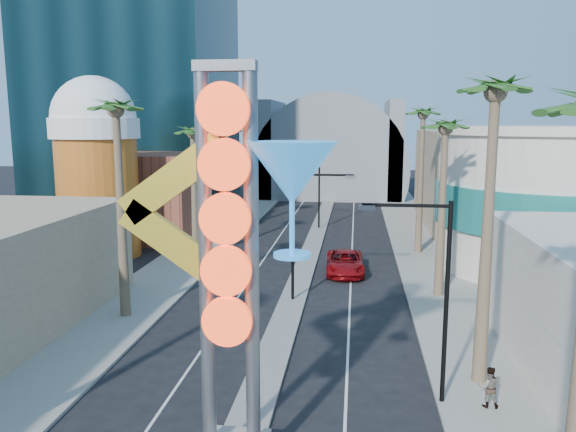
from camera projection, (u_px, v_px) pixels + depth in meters
The scene contains 20 objects.
sidewalk_west at pixel (206, 244), 50.24m from camera, with size 5.00×100.00×0.15m, color gray.
sidewalk_east at pixel (423, 250), 47.98m from camera, with size 5.00×100.00×0.15m, color gray.
median at pixel (314, 240), 52.05m from camera, with size 1.60×84.00×0.15m, color gray.
brick_filler_west at pixel (147, 196), 53.31m from camera, with size 10.00×10.00×8.00m, color brown.
filler_east at pixel (473, 179), 59.13m from camera, with size 10.00×20.00×10.00m, color tan.
beer_mug at pixel (96, 160), 44.97m from camera, with size 7.00×7.00×14.50m.
turquoise_building at pixel (551, 200), 41.22m from camera, with size 16.60×16.60×10.60m.
canopy at pixel (331, 167), 84.65m from camera, with size 22.00×16.00×22.00m.
neon_sign at pixel (255, 244), 16.45m from camera, with size 6.53×2.60×12.55m.
streetlight_0 at pixel (302, 223), 33.57m from camera, with size 3.79×0.25×8.00m.
streetlight_1 at pixel (314, 182), 57.20m from camera, with size 3.79×0.25×8.00m.
streetlight_2 at pixel (434, 284), 21.09m from camera, with size 3.45×0.25×8.00m.
palm_1 at pixel (116, 123), 29.82m from camera, with size 2.40×2.40×12.70m.
palm_2 at pixel (193, 140), 43.74m from camera, with size 2.40×2.40×11.20m.
palm_3 at pixel (228, 137), 55.50m from camera, with size 2.40×2.40×11.20m.
palm_5 at pixel (495, 111), 21.72m from camera, with size 2.40×2.40×13.20m.
palm_6 at pixel (445, 138), 33.69m from camera, with size 2.40×2.40×11.70m.
palm_7 at pixel (423, 123), 45.30m from camera, with size 2.40×2.40×12.70m.
red_pickup at pixel (345, 263), 40.71m from camera, with size 2.67×5.80×1.61m, color maroon.
pedestrian_b at pixel (489, 387), 21.23m from camera, with size 0.77×0.60×1.59m, color gray.
Camera 1 is at (3.72, -12.90, 10.81)m, focal length 35.00 mm.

